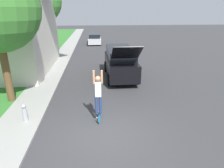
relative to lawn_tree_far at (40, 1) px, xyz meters
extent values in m
plane|color=#333335|center=(5.20, -13.95, -5.29)|extent=(120.00, 120.00, 0.00)
cube|color=gray|center=(1.60, -7.95, -5.24)|extent=(1.80, 80.00, 0.10)
cylinder|color=brown|center=(0.49, -10.62, -3.50)|extent=(0.36, 0.36, 3.41)
cylinder|color=brown|center=(0.00, 0.00, -3.14)|extent=(0.36, 0.36, 4.13)
sphere|color=#38752D|center=(0.00, 0.00, 0.03)|extent=(4.00, 4.00, 4.00)
cube|color=black|center=(6.64, -7.08, -4.41)|extent=(1.85, 5.05, 1.07)
cube|color=black|center=(6.64, -6.96, -3.55)|extent=(1.70, 3.94, 0.65)
cylinder|color=black|center=(5.75, -5.52, -4.90)|extent=(0.24, 0.77, 0.77)
cylinder|color=black|center=(7.52, -5.52, -4.90)|extent=(0.24, 0.77, 0.77)
cylinder|color=black|center=(5.75, -8.65, -4.90)|extent=(0.24, 0.77, 0.77)
cylinder|color=black|center=(7.52, -8.65, -4.90)|extent=(0.24, 0.77, 0.77)
cube|color=black|center=(6.64, -9.66, -3.03)|extent=(1.63, 1.30, 0.92)
cube|color=#B7B7BC|center=(4.99, 8.37, -4.78)|extent=(1.77, 4.31, 0.68)
cube|color=black|center=(4.99, 8.26, -4.17)|extent=(1.56, 2.24, 0.53)
cylinder|color=black|center=(4.13, 9.66, -4.96)|extent=(0.20, 0.66, 0.66)
cylinder|color=black|center=(5.84, 9.66, -4.96)|extent=(0.20, 0.66, 0.66)
cylinder|color=black|center=(4.13, 7.08, -4.96)|extent=(0.20, 0.66, 0.66)
cylinder|color=black|center=(5.84, 7.08, -4.96)|extent=(0.20, 0.66, 0.66)
cylinder|color=navy|center=(4.87, -12.96, -4.55)|extent=(0.13, 0.13, 0.80)
cylinder|color=navy|center=(5.04, -12.96, -4.55)|extent=(0.13, 0.13, 0.80)
cube|color=silver|center=(4.96, -12.96, -3.84)|extent=(0.25, 0.20, 0.62)
sphere|color=#9E7051|center=(4.96, -12.96, -3.38)|extent=(0.22, 0.22, 0.22)
cylinder|color=#9E7051|center=(4.80, -12.96, -3.31)|extent=(0.09, 0.09, 0.55)
cylinder|color=#9E7051|center=(5.12, -12.96, -3.31)|extent=(0.09, 0.09, 0.55)
cube|color=#236B99|center=(5.00, -12.94, -5.09)|extent=(0.20, 0.81, 0.23)
cylinder|color=silver|center=(4.96, -12.68, -5.00)|extent=(0.03, 0.06, 0.06)
cylinder|color=silver|center=(5.01, -12.68, -5.18)|extent=(0.03, 0.06, 0.06)
cylinder|color=silver|center=(4.88, -13.18, -5.03)|extent=(0.03, 0.06, 0.06)
cylinder|color=silver|center=(4.93, -13.18, -5.20)|extent=(0.03, 0.06, 0.06)
cylinder|color=#99999E|center=(1.88, -12.84, -4.90)|extent=(0.20, 0.20, 0.57)
sphere|color=#99999E|center=(1.88, -12.84, -4.52)|extent=(0.18, 0.18, 0.18)
camera|label=1|loc=(4.83, -20.54, -0.81)|focal=32.00mm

